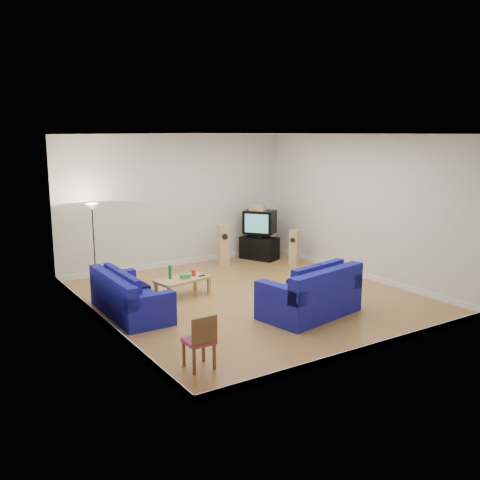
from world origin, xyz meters
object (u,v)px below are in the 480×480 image
sofa_loveseat (312,297)px  sofa_three_seat (128,299)px  television (260,222)px  tv_stand (259,248)px  coffee_table (183,281)px

sofa_loveseat → sofa_three_seat: bearing=135.6°
television → tv_stand: bearing=-82.2°
tv_stand → sofa_loveseat: bearing=-46.9°
sofa_loveseat → television: television is taller
sofa_three_seat → tv_stand: 5.11m
sofa_loveseat → coffee_table: size_ratio=1.68×
sofa_three_seat → sofa_loveseat: bearing=56.3°
tv_stand → television: bearing=112.1°
tv_stand → television: television is taller
sofa_three_seat → coffee_table: bearing=107.4°
sofa_three_seat → coffee_table: sofa_three_seat is taller
television → coffee_table: bearing=-96.7°
tv_stand → coffee_table: bearing=-82.5°
sofa_three_seat → sofa_loveseat: (2.75, -1.82, 0.06)m
coffee_table → sofa_loveseat: bearing=-57.1°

